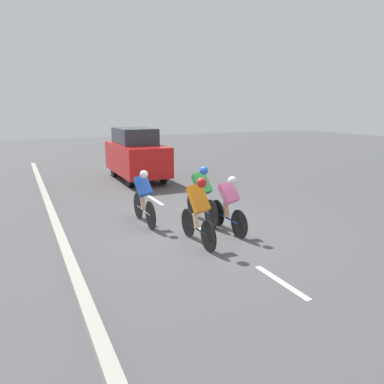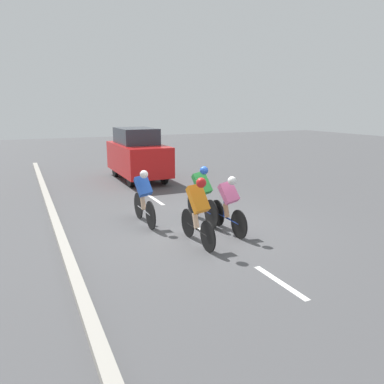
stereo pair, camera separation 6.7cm
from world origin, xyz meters
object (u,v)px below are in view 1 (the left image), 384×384
cyclist_blue (143,196)px  support_car (136,154)px  cyclist_green (202,193)px  cyclist_orange (198,209)px  cyclist_pink (228,203)px

cyclist_blue → support_car: 6.10m
cyclist_green → support_car: (-0.23, -6.39, 0.27)m
cyclist_orange → cyclist_green: (-0.79, -1.38, -0.02)m
cyclist_orange → cyclist_blue: (0.61, -1.90, -0.06)m
cyclist_green → support_car: 6.40m
cyclist_pink → support_car: 7.35m
cyclist_pink → cyclist_green: (0.22, -0.95, 0.05)m
cyclist_orange → cyclist_blue: 1.99m
cyclist_pink → cyclist_blue: (1.61, -1.47, 0.01)m
cyclist_pink → cyclist_orange: cyclist_orange is taller
cyclist_blue → support_car: (-1.62, -5.87, 0.31)m
cyclist_orange → support_car: size_ratio=0.44×
cyclist_orange → cyclist_green: 1.59m
cyclist_blue → support_car: bearing=-105.4°
cyclist_blue → cyclist_green: bearing=159.7°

